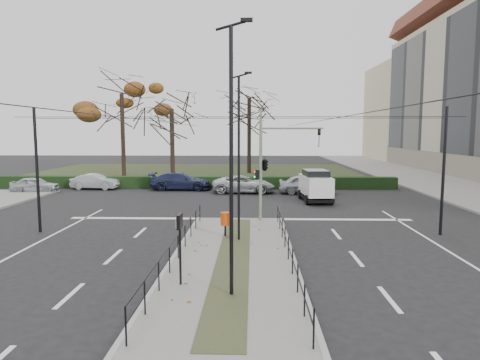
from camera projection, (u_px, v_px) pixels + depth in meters
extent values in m
plane|color=black|center=(236.00, 244.00, 18.50)|extent=(140.00, 140.00, 0.00)
cube|color=slate|center=(233.00, 260.00, 16.01)|extent=(4.40, 15.00, 0.14)
cube|color=slate|center=(438.00, 183.00, 39.81)|extent=(8.00, 90.00, 0.14)
cube|color=#242C16|center=(196.00, 173.00, 50.46)|extent=(38.00, 26.00, 0.10)
cube|color=black|center=(175.00, 182.00, 37.10)|extent=(38.00, 1.00, 1.00)
cube|color=black|center=(476.00, 78.00, 40.59)|extent=(0.10, 50.96, 14.76)
cylinder|color=black|center=(126.00, 327.00, 9.35)|extent=(0.04, 0.04, 0.90)
cylinder|color=black|center=(200.00, 213.00, 22.47)|extent=(0.04, 0.04, 0.90)
cylinder|color=black|center=(314.00, 329.00, 9.23)|extent=(0.04, 0.04, 0.90)
cylinder|color=black|center=(278.00, 213.00, 22.35)|extent=(0.04, 0.04, 0.90)
cylinder|color=black|center=(178.00, 235.00, 15.86)|extent=(0.04, 13.20, 0.04)
cylinder|color=black|center=(289.00, 235.00, 15.74)|extent=(0.04, 13.20, 0.04)
cylinder|color=black|center=(37.00, 170.00, 20.43)|extent=(0.14, 0.14, 6.00)
cylinder|color=black|center=(443.00, 172.00, 19.87)|extent=(0.14, 0.14, 6.00)
cylinder|color=black|center=(237.00, 117.00, 18.88)|extent=(20.00, 0.02, 0.02)
cylinder|color=black|center=(238.00, 118.00, 20.86)|extent=(20.00, 0.02, 0.02)
cylinder|color=black|center=(140.00, 119.00, 16.02)|extent=(0.02, 34.00, 0.02)
cylinder|color=black|center=(328.00, 119.00, 15.82)|extent=(0.02, 34.00, 0.02)
cylinder|color=slate|center=(261.00, 171.00, 22.62)|extent=(0.16, 0.16, 5.29)
cylinder|color=slate|center=(292.00, 128.00, 22.33)|extent=(3.26, 0.10, 0.10)
imported|color=black|center=(319.00, 138.00, 22.34)|extent=(0.20, 0.22, 0.92)
imported|color=black|center=(265.00, 163.00, 22.57)|extent=(1.10, 2.05, 0.81)
cube|color=black|center=(257.00, 175.00, 22.65)|extent=(0.22, 0.16, 0.51)
sphere|color=#FF0C0C|center=(255.00, 172.00, 22.64)|extent=(0.11, 0.11, 0.11)
sphere|color=#0CE533|center=(255.00, 177.00, 22.67)|extent=(0.11, 0.11, 0.11)
cylinder|color=black|center=(225.00, 230.00, 19.33)|extent=(0.08, 0.08, 0.53)
cylinder|color=#C43F0B|center=(225.00, 219.00, 19.28)|extent=(0.42, 0.42, 0.58)
cylinder|color=black|center=(180.00, 251.00, 13.10)|extent=(0.07, 0.07, 2.10)
cube|color=black|center=(180.00, 221.00, 13.00)|extent=(0.11, 0.58, 0.44)
cube|color=silver|center=(178.00, 221.00, 13.00)|extent=(0.02, 0.50, 0.37)
cylinder|color=black|center=(231.00, 165.00, 11.97)|extent=(0.11, 0.11, 7.55)
cube|color=black|center=(247.00, 20.00, 11.52)|extent=(0.33, 0.13, 0.09)
cylinder|color=black|center=(239.00, 160.00, 18.30)|extent=(0.11, 0.11, 7.03)
cube|color=black|center=(248.00, 73.00, 17.89)|extent=(0.31, 0.12, 0.09)
imported|color=#AFB2B7|center=(35.00, 185.00, 34.30)|extent=(3.83, 1.90, 1.26)
imported|color=#AFB2B7|center=(95.00, 182.00, 36.20)|extent=(4.02, 1.61, 1.30)
imported|color=#1E2446|center=(181.00, 181.00, 35.86)|extent=(5.09, 2.11, 1.47)
imported|color=#AFB2B7|center=(244.00, 184.00, 34.13)|extent=(5.00, 2.35, 1.38)
cube|color=white|center=(315.00, 185.00, 29.77)|extent=(1.95, 4.06, 1.28)
cube|color=black|center=(316.00, 174.00, 29.69)|extent=(1.68, 2.28, 0.60)
cube|color=black|center=(315.00, 197.00, 29.87)|extent=(1.99, 4.15, 0.18)
cylinder|color=black|center=(332.00, 200.00, 28.60)|extent=(0.27, 0.67, 0.66)
cylinder|color=black|center=(307.00, 200.00, 28.53)|extent=(0.27, 0.67, 0.66)
cylinder|color=black|center=(323.00, 194.00, 31.20)|extent=(0.27, 0.67, 0.66)
cylinder|color=black|center=(300.00, 194.00, 31.12)|extent=(0.27, 0.67, 0.66)
cylinder|color=black|center=(123.00, 135.00, 45.87)|extent=(0.44, 0.44, 8.81)
ellipsoid|color=#512B12|center=(122.00, 93.00, 45.38)|extent=(8.51, 8.51, 5.54)
cylinder|color=black|center=(249.00, 136.00, 49.27)|extent=(0.44, 0.44, 8.63)
cylinder|color=black|center=(172.00, 145.00, 42.44)|extent=(0.44, 0.44, 6.98)
imported|color=#AFB2B7|center=(307.00, 184.00, 33.50)|extent=(4.57, 2.25, 1.50)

